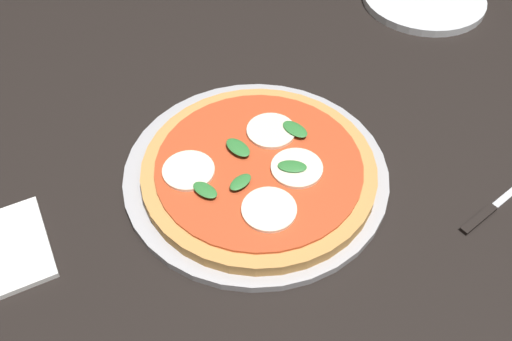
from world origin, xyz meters
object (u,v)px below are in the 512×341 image
(pizza, at_px, (259,169))
(napkin, at_px, (10,248))
(dining_table, at_px, (249,227))
(serving_tray, at_px, (256,172))
(knife, at_px, (492,208))

(pizza, height_order, napkin, pizza)
(dining_table, height_order, pizza, pizza)
(serving_tray, bearing_deg, pizza, -156.76)
(serving_tray, relative_size, napkin, 2.80)
(serving_tray, distance_m, pizza, 0.02)
(serving_tray, xyz_separation_m, knife, (-0.05, -0.31, -0.00))
(dining_table, height_order, napkin, napkin)
(pizza, xyz_separation_m, knife, (-0.04, -0.31, -0.02))
(napkin, bearing_deg, serving_tray, -66.41)
(dining_table, relative_size, napkin, 10.26)
(dining_table, bearing_deg, napkin, 109.95)
(pizza, xyz_separation_m, napkin, (-0.12, 0.30, -0.02))
(dining_table, bearing_deg, knife, -94.19)
(serving_tray, height_order, knife, serving_tray)
(serving_tray, bearing_deg, dining_table, 158.41)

